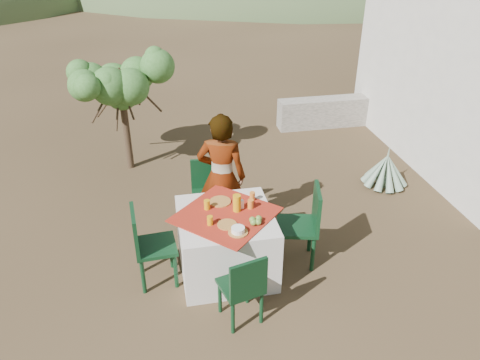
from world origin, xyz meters
name	(u,v)px	position (x,y,z in m)	size (l,w,h in m)	color
ground	(169,254)	(0.00, 0.00, 0.00)	(160.00, 160.00, 0.00)	#312516
table	(226,243)	(0.63, -0.41, 0.38)	(1.30, 1.30, 0.76)	silver
chair_far	(207,189)	(0.56, 0.63, 0.47)	(0.43, 0.43, 0.86)	black
chair_near	(244,287)	(0.66, -1.24, 0.46)	(0.47, 0.47, 0.83)	black
chair_left	(148,243)	(-0.22, -0.44, 0.52)	(0.46, 0.46, 0.93)	black
chair_right	(305,222)	(1.54, -0.42, 0.54)	(0.54, 0.54, 0.97)	black
person	(222,177)	(0.71, 0.32, 0.81)	(0.59, 0.39, 1.63)	#8C6651
shrub_tree	(125,88)	(-0.41, 2.43, 1.31)	(1.41, 1.39, 1.66)	#3F321F
agave	(386,170)	(3.30, 1.05, 0.24)	(0.68, 0.68, 0.72)	gray
stone_wall	(344,111)	(3.60, 3.40, 0.28)	(2.60, 0.35, 0.55)	gray
plate_far	(220,202)	(0.61, -0.16, 0.77)	(0.25, 0.25, 0.01)	#915927
plate_near	(227,225)	(0.61, -0.62, 0.77)	(0.21, 0.21, 0.01)	#915927
glass_far	(207,205)	(0.45, -0.27, 0.82)	(0.07, 0.07, 0.11)	orange
glass_near	(210,220)	(0.44, -0.57, 0.81)	(0.06, 0.06, 0.10)	orange
juice_pitcher	(237,203)	(0.76, -0.37, 0.86)	(0.09, 0.09, 0.19)	orange
bowl_plate	(238,232)	(0.70, -0.77, 0.77)	(0.21, 0.21, 0.01)	#915927
white_bowl	(238,230)	(0.70, -0.77, 0.80)	(0.14, 0.14, 0.05)	white
jar_left	(251,204)	(0.92, -0.35, 0.81)	(0.07, 0.07, 0.10)	orange
jar_right	(252,196)	(0.98, -0.19, 0.81)	(0.06, 0.06, 0.10)	orange
napkin_holder	(240,204)	(0.81, -0.33, 0.81)	(0.08, 0.04, 0.10)	white
fruit_cluster	(256,221)	(0.91, -0.65, 0.80)	(0.14, 0.13, 0.07)	olive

